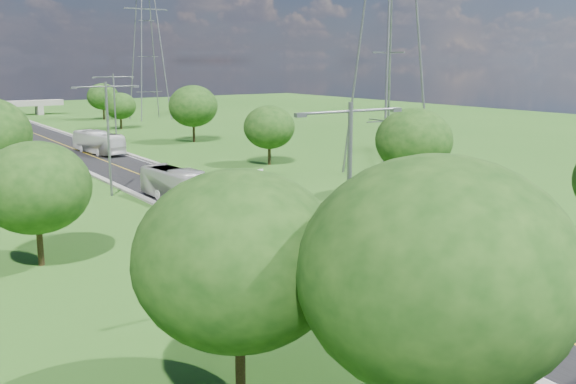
{
  "coord_description": "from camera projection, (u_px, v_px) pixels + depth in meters",
  "views": [
    {
      "loc": [
        -24.08,
        -9.94,
        11.77
      ],
      "look_at": [
        -0.2,
        25.55,
        3.0
      ],
      "focal_mm": 40.0,
      "sensor_mm": 36.0,
      "label": 1
    }
  ],
  "objects": [
    {
      "name": "streetlight_near_left",
      "position": [
        349.0,
        193.0,
        28.89
      ],
      "size": [
        5.9,
        0.25,
        10.0
      ],
      "color": "slate",
      "rests_on": "ground"
    },
    {
      "name": "speed_limit_sign",
      "position": [
        260.0,
        177.0,
        57.0
      ],
      "size": [
        0.55,
        0.09,
        2.4
      ],
      "color": "slate",
      "rests_on": "ground"
    },
    {
      "name": "bus_inbound",
      "position": [
        180.0,
        186.0,
        53.87
      ],
      "size": [
        3.31,
        10.34,
        2.83
      ],
      "primitive_type": "imported",
      "rotation": [
        0.0,
        0.0,
        0.09
      ],
      "color": "silver",
      "rests_on": "road"
    },
    {
      "name": "power_tower_near",
      "position": [
        389.0,
        38.0,
        65.34
      ],
      "size": [
        9.0,
        6.4,
        28.0
      ],
      "color": "slate",
      "rests_on": "ground"
    },
    {
      "name": "tree_lb",
      "position": [
        36.0,
        188.0,
        36.68
      ],
      "size": [
        6.3,
        6.3,
        7.33
      ],
      "color": "black",
      "rests_on": "ground"
    },
    {
      "name": "tree_rf",
      "position": [
        103.0,
        97.0,
        130.05
      ],
      "size": [
        6.3,
        6.3,
        7.33
      ],
      "color": "black",
      "rests_on": "ground"
    },
    {
      "name": "tree_re",
      "position": [
        120.0,
        106.0,
        112.01
      ],
      "size": [
        5.46,
        5.46,
        6.35
      ],
      "color": "black",
      "rests_on": "ground"
    },
    {
      "name": "streetlight_mid_left",
      "position": [
        108.0,
        129.0,
        55.71
      ],
      "size": [
        5.9,
        0.25,
        10.0
      ],
      "color": "slate",
      "rests_on": "ground"
    },
    {
      "name": "tree_la",
      "position": [
        239.0,
        259.0,
        21.4
      ],
      "size": [
        7.14,
        7.14,
        8.3
      ],
      "color": "black",
      "rests_on": "ground"
    },
    {
      "name": "curb_right",
      "position": [
        136.0,
        157.0,
        79.55
      ],
      "size": [
        0.5,
        150.0,
        0.22
      ],
      "primitive_type": "cube",
      "color": "gray",
      "rests_on": "ground"
    },
    {
      "name": "tree_rb",
      "position": [
        414.0,
        141.0,
        55.75
      ],
      "size": [
        6.72,
        6.72,
        7.82
      ],
      "color": "black",
      "rests_on": "ground"
    },
    {
      "name": "bus_outbound",
      "position": [
        98.0,
        142.0,
        82.19
      ],
      "size": [
        3.84,
        10.54,
        2.87
      ],
      "primitive_type": "imported",
      "rotation": [
        0.0,
        0.0,
        3.28
      ],
      "color": "silver",
      "rests_on": "road"
    },
    {
      "name": "curb_left",
      "position": [
        66.0,
        162.0,
        74.91
      ],
      "size": [
        0.5,
        150.0,
        0.22
      ],
      "primitive_type": "cube",
      "color": "gray",
      "rests_on": "ground"
    },
    {
      "name": "streetlight_far_right",
      "position": [
        115.0,
        103.0,
        89.09
      ],
      "size": [
        5.9,
        0.25,
        10.0
      ],
      "color": "slate",
      "rests_on": "ground"
    },
    {
      "name": "tree_rd",
      "position": [
        193.0,
        106.0,
        93.62
      ],
      "size": [
        7.14,
        7.14,
        8.3
      ],
      "color": "black",
      "rests_on": "ground"
    },
    {
      "name": "power_tower_far",
      "position": [
        148.0,
        49.0,
        128.48
      ],
      "size": [
        9.0,
        6.4,
        28.0
      ],
      "color": "slate",
      "rests_on": "ground"
    },
    {
      "name": "tree_rc",
      "position": [
        269.0,
        127.0,
        73.21
      ],
      "size": [
        5.88,
        5.88,
        6.84
      ],
      "color": "black",
      "rests_on": "ground"
    },
    {
      "name": "ground",
      "position": [
        119.0,
        167.0,
        72.38
      ],
      "size": [
        260.0,
        260.0,
        0.0
      ],
      "primitive_type": "plane",
      "color": "#285919",
      "rests_on": "ground"
    },
    {
      "name": "road",
      "position": [
        102.0,
        160.0,
        77.25
      ],
      "size": [
        8.0,
        150.0,
        0.06
      ],
      "primitive_type": "cube",
      "color": "black",
      "rests_on": "ground"
    },
    {
      "name": "tree_lf",
      "position": [
        437.0,
        274.0,
        18.04
      ],
      "size": [
        7.98,
        7.98,
        9.28
      ],
      "color": "black",
      "rests_on": "ground"
    }
  ]
}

